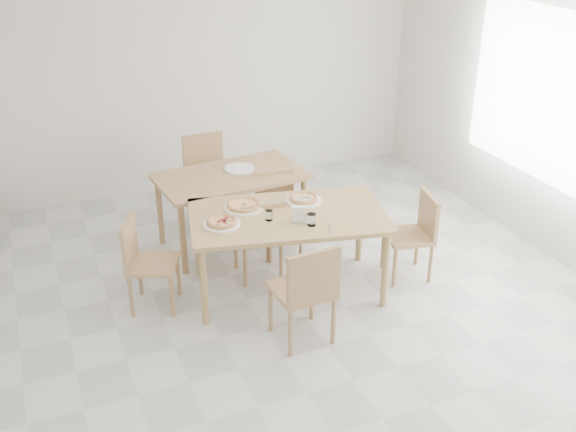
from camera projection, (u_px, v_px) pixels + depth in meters
name	position (u px, v px, depth m)	size (l,w,h in m)	color
main_table	(288.00, 222.00, 5.76)	(1.82, 1.27, 0.75)	tan
chair_south	(307.00, 288.00, 5.13)	(0.46, 0.46, 0.88)	tan
chair_north	(277.00, 206.00, 6.56)	(0.42, 0.42, 0.78)	tan
chair_west	(144.00, 258.00, 5.62)	(0.52, 0.52, 0.81)	tan
chair_east	(416.00, 230.00, 6.09)	(0.46, 0.46, 0.80)	tan
plate_margherita	(244.00, 207.00, 5.83)	(0.35, 0.35, 0.02)	white
plate_mushroom	(304.00, 200.00, 5.95)	(0.31, 0.31, 0.02)	white
plate_pepperoni	(222.00, 224.00, 5.54)	(0.31, 0.31, 0.02)	white
pizza_margherita	(244.00, 205.00, 5.82)	(0.39, 0.39, 0.03)	#F2B172
pizza_mushroom	(304.00, 198.00, 5.94)	(0.31, 0.31, 0.03)	#F2B172
pizza_pepperoni	(222.00, 222.00, 5.53)	(0.28, 0.28, 0.03)	#F2B172
tumbler_a	(311.00, 220.00, 5.52)	(0.08, 0.08, 0.10)	white
tumbler_b	(269.00, 215.00, 5.61)	(0.07, 0.07, 0.09)	white
napkin_holder	(299.00, 214.00, 5.57)	(0.14, 0.10, 0.14)	silver
fork_a	(308.00, 217.00, 5.66)	(0.02, 0.19, 0.01)	silver
fork_b	(330.00, 229.00, 5.48)	(0.01, 0.17, 0.01)	silver
second_table	(231.00, 183.00, 6.55)	(1.48, 0.94, 0.75)	tan
chair_back_s	(260.00, 233.00, 6.03)	(0.42, 0.42, 0.80)	tan
chair_back_n	(207.00, 171.00, 7.20)	(0.45, 0.45, 0.90)	tan
plate_empty	(240.00, 169.00, 6.61)	(0.30, 0.30, 0.02)	white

